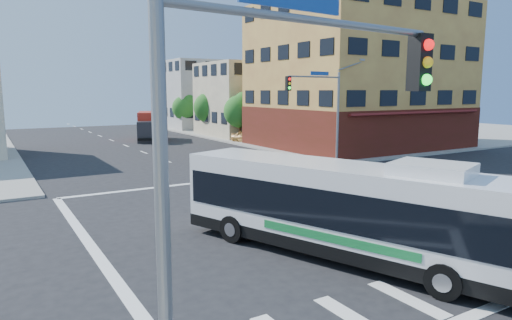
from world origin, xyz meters
TOP-DOWN VIEW (x-y plane):
  - ground at (0.00, 0.00)m, footprint 120.00×120.00m
  - sidewalk_ne at (35.00, 35.00)m, footprint 50.00×50.00m
  - corner_building_ne at (19.99, 18.48)m, footprint 18.10×15.44m
  - building_east_near at (16.98, 33.98)m, footprint 12.06×10.06m
  - building_east_far at (16.98, 47.98)m, footprint 12.06×10.06m
  - signal_mast_ne at (9.08, 10.62)m, footprint 7.91×1.13m
  - signal_mast_sw at (-9.08, -10.64)m, footprint 7.91×1.01m
  - street_tree_a at (11.90, 27.92)m, footprint 3.60×3.60m
  - street_tree_b at (11.90, 35.92)m, footprint 3.80×3.80m
  - street_tree_c at (11.90, 43.92)m, footprint 3.40×3.40m
  - street_tree_d at (11.90, 51.92)m, footprint 4.00×4.00m
  - transit_bus at (-2.42, -4.56)m, footprint 6.54×12.03m
  - box_truck at (3.64, 34.85)m, footprint 4.39×7.36m
  - parked_car at (11.93, 26.55)m, footprint 2.75×4.21m

SIDE VIEW (x-z plane):
  - ground at x=0.00m, z-range 0.00..0.00m
  - sidewalk_ne at x=35.00m, z-range 0.00..0.15m
  - parked_car at x=11.93m, z-range 0.00..1.33m
  - box_truck at x=3.64m, z-range -0.05..3.14m
  - transit_bus at x=-2.42m, z-range -0.04..3.48m
  - street_tree_c at x=11.90m, z-range 0.82..6.11m
  - street_tree_a at x=11.90m, z-range 0.83..6.35m
  - street_tree_b at x=11.90m, z-range 0.85..6.65m
  - street_tree_d at x=11.90m, z-range 0.87..6.90m
  - building_east_near at x=16.98m, z-range 0.01..9.01m
  - signal_mast_ne at x=9.08m, z-range 0.95..9.02m
  - signal_mast_sw at x=-9.08m, z-range 0.95..9.02m
  - building_east_far at x=16.98m, z-range 0.01..10.01m
  - corner_building_ne at x=19.99m, z-range -1.11..12.89m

